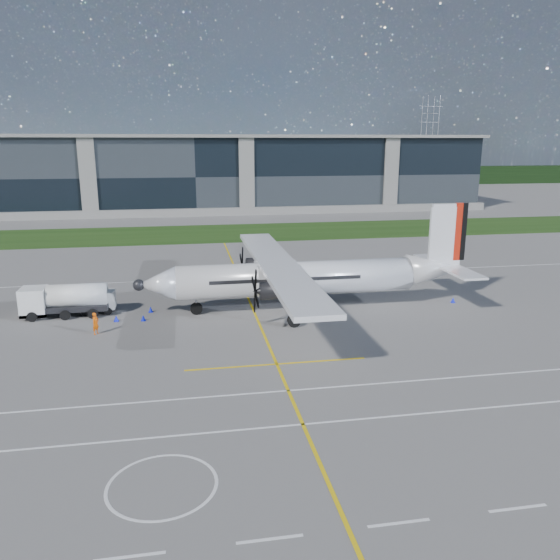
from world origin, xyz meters
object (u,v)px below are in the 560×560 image
object	(u,v)px
turboprop_aircraft	(308,258)
fuel_tanker_truck	(59,301)
pylon_east	(429,140)
safety_cone_nose_stbd	(151,309)
ground_crew_person	(95,322)
baggage_tug	(98,302)
safety_cone_nose_port	(143,318)
safety_cone_stbdwing	(250,269)
safety_cone_fwd	(116,318)
safety_cone_tail	(453,300)

from	to	relation	value
turboprop_aircraft	fuel_tanker_truck	size ratio (longest dim) A/B	4.11
pylon_east	safety_cone_nose_stbd	distance (m)	169.96
turboprop_aircraft	ground_crew_person	world-z (taller)	turboprop_aircraft
turboprop_aircraft	fuel_tanker_truck	world-z (taller)	turboprop_aircraft
baggage_tug	safety_cone_nose_port	distance (m)	4.97
fuel_tanker_truck	safety_cone_stbdwing	world-z (taller)	fuel_tanker_truck
safety_cone_fwd	safety_cone_nose_stbd	bearing A→B (deg)	37.60
turboprop_aircraft	safety_cone_nose_port	distance (m)	14.60
safety_cone_nose_port	turboprop_aircraft	bearing A→B (deg)	3.90
safety_cone_fwd	pylon_east	bearing A→B (deg)	57.22
safety_cone_fwd	safety_cone_tail	bearing A→B (deg)	0.36
fuel_tanker_truck	safety_cone_tail	bearing A→B (deg)	-3.27
pylon_east	turboprop_aircraft	distance (m)	164.00
pylon_east	safety_cone_fwd	distance (m)	173.08
pylon_east	fuel_tanker_truck	bearing A→B (deg)	-124.50
turboprop_aircraft	safety_cone_tail	world-z (taller)	turboprop_aircraft
ground_crew_person	safety_cone_tail	xyz separation A→B (m)	(30.70, 3.07, -0.72)
baggage_tug	safety_cone_fwd	xyz separation A→B (m)	(1.78, -2.72, -0.68)
turboprop_aircraft	baggage_tug	size ratio (longest dim) A/B	9.62
safety_cone_fwd	safety_cone_nose_port	world-z (taller)	same
turboprop_aircraft	fuel_tanker_truck	xyz separation A→B (m)	(-20.89, 1.44, -3.12)
safety_cone_tail	safety_cone_nose_port	bearing A→B (deg)	-179.11
safety_cone_nose_stbd	safety_cone_nose_port	world-z (taller)	same
pylon_east	turboprop_aircraft	size ratio (longest dim) A/B	1.00
turboprop_aircraft	baggage_tug	xyz separation A→B (m)	(-17.88, 2.01, -3.55)
ground_crew_person	safety_cone_nose_port	xyz separation A→B (m)	(3.31, 2.65, -0.72)
turboprop_aircraft	safety_cone_fwd	bearing A→B (deg)	-177.48
safety_cone_tail	baggage_tug	bearing A→B (deg)	175.37
turboprop_aircraft	safety_cone_tail	xyz separation A→B (m)	(13.44, -0.52, -4.24)
fuel_tanker_truck	pylon_east	bearing A→B (deg)	55.50
safety_cone_nose_stbd	fuel_tanker_truck	bearing A→B (deg)	179.09
baggage_tug	ground_crew_person	world-z (taller)	ground_crew_person
turboprop_aircraft	ground_crew_person	distance (m)	17.97
turboprop_aircraft	fuel_tanker_truck	distance (m)	21.17
fuel_tanker_truck	safety_cone_fwd	distance (m)	5.36
turboprop_aircraft	safety_cone_stbdwing	bearing A→B (deg)	102.29
baggage_tug	safety_cone_fwd	size ratio (longest dim) A/B	6.22
safety_cone_nose_port	safety_cone_tail	bearing A→B (deg)	0.89
pylon_east	safety_cone_nose_port	size ratio (longest dim) A/B	60.00
turboprop_aircraft	safety_cone_fwd	xyz separation A→B (m)	(-16.10, -0.71, -4.24)
safety_cone_nose_stbd	baggage_tug	bearing A→B (deg)	171.04
ground_crew_person	safety_cone_stbdwing	world-z (taller)	ground_crew_person
fuel_tanker_truck	safety_cone_tail	size ratio (longest dim) A/B	14.55
ground_crew_person	safety_cone_nose_port	bearing A→B (deg)	-18.12
fuel_tanker_truck	safety_cone_fwd	xyz separation A→B (m)	(4.78, -2.15, -1.11)
safety_cone_nose_stbd	safety_cone_stbdwing	distance (m)	16.97
ground_crew_person	safety_cone_stbdwing	distance (m)	23.19
safety_cone_tail	safety_cone_nose_port	distance (m)	27.39
pylon_east	turboprop_aircraft	bearing A→B (deg)	-118.17
pylon_east	safety_cone_fwd	bearing A→B (deg)	-122.78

